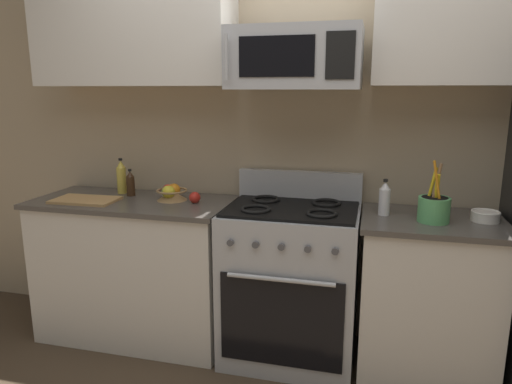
# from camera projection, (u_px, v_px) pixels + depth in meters

# --- Properties ---
(wall_back) EXTENTS (8.00, 0.10, 2.60)m
(wall_back) POSITION_uv_depth(u_px,v_px,m) (303.00, 135.00, 2.90)
(wall_back) COLOR tan
(wall_back) RESTS_ON ground
(counter_left) EXTENTS (1.24, 0.59, 0.91)m
(counter_left) POSITION_uv_depth(u_px,v_px,m) (136.00, 268.00, 2.98)
(counter_left) COLOR silver
(counter_left) RESTS_ON ground
(range_oven) EXTENTS (0.76, 0.63, 1.09)m
(range_oven) POSITION_uv_depth(u_px,v_px,m) (291.00, 281.00, 2.74)
(range_oven) COLOR #B2B5BA
(range_oven) RESTS_ON ground
(counter_right) EXTENTS (0.74, 0.59, 0.91)m
(counter_right) POSITION_uv_depth(u_px,v_px,m) (426.00, 298.00, 2.55)
(counter_right) COLOR silver
(counter_right) RESTS_ON ground
(microwave) EXTENTS (0.70, 0.44, 0.32)m
(microwave) POSITION_uv_depth(u_px,v_px,m) (295.00, 59.00, 2.48)
(microwave) COLOR #B2B5BA
(upper_cabinets_left) EXTENTS (1.23, 0.34, 0.67)m
(upper_cabinets_left) POSITION_uv_depth(u_px,v_px,m) (133.00, 29.00, 2.80)
(upper_cabinets_left) COLOR silver
(upper_cabinets_right) EXTENTS (0.73, 0.34, 0.67)m
(upper_cabinets_right) POSITION_uv_depth(u_px,v_px,m) (448.00, 18.00, 2.37)
(upper_cabinets_right) COLOR silver
(utensil_crock) EXTENTS (0.16, 0.16, 0.33)m
(utensil_crock) POSITION_uv_depth(u_px,v_px,m) (434.00, 208.00, 2.39)
(utensil_crock) COLOR #59AD66
(utensil_crock) RESTS_ON counter_right
(fruit_basket) EXTENTS (0.19, 0.19, 0.10)m
(fruit_basket) POSITION_uv_depth(u_px,v_px,m) (171.00, 193.00, 2.87)
(fruit_basket) COLOR #9E7A4C
(fruit_basket) RESTS_ON counter_left
(apple_loose) EXTENTS (0.07, 0.07, 0.07)m
(apple_loose) POSITION_uv_depth(u_px,v_px,m) (195.00, 198.00, 2.79)
(apple_loose) COLOR red
(apple_loose) RESTS_ON counter_left
(cutting_board) EXTENTS (0.39, 0.24, 0.02)m
(cutting_board) POSITION_uv_depth(u_px,v_px,m) (85.00, 200.00, 2.84)
(cutting_board) COLOR tan
(cutting_board) RESTS_ON counter_left
(bottle_soy) EXTENTS (0.05, 0.05, 0.17)m
(bottle_soy) POSITION_uv_depth(u_px,v_px,m) (131.00, 184.00, 2.98)
(bottle_soy) COLOR #382314
(bottle_soy) RESTS_ON counter_left
(bottle_vinegar) EXTENTS (0.06, 0.06, 0.20)m
(bottle_vinegar) POSITION_uv_depth(u_px,v_px,m) (385.00, 199.00, 2.52)
(bottle_vinegar) COLOR silver
(bottle_vinegar) RESTS_ON counter_right
(bottle_oil) EXTENTS (0.06, 0.06, 0.23)m
(bottle_oil) POSITION_uv_depth(u_px,v_px,m) (121.00, 177.00, 3.05)
(bottle_oil) COLOR gold
(bottle_oil) RESTS_ON counter_left
(prep_bowl) EXTENTS (0.14, 0.14, 0.05)m
(prep_bowl) POSITION_uv_depth(u_px,v_px,m) (485.00, 216.00, 2.41)
(prep_bowl) COLOR white
(prep_bowl) RESTS_ON counter_right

